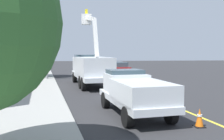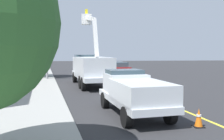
# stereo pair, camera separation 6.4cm
# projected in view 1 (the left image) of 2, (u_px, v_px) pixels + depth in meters

# --- Properties ---
(ground) EXTENTS (120.00, 120.00, 0.00)m
(ground) POSITION_uv_depth(u_px,v_px,m) (122.00, 85.00, 23.54)
(ground) COLOR #2D2D30
(sidewalk_far_side) EXTENTS (59.87, 12.48, 0.12)m
(sidewalk_far_side) POSITION_uv_depth(u_px,v_px,m) (36.00, 87.00, 21.58)
(sidewalk_far_side) COLOR #9E9E99
(sidewalk_far_side) RESTS_ON ground
(lane_centre_stripe) EXTENTS (49.47, 7.59, 0.01)m
(lane_centre_stripe) POSITION_uv_depth(u_px,v_px,m) (122.00, 85.00, 23.54)
(lane_centre_stripe) COLOR yellow
(lane_centre_stripe) RESTS_ON ground
(utility_bucket_truck) EXTENTS (8.48, 3.69, 6.82)m
(utility_bucket_truck) POSITION_uv_depth(u_px,v_px,m) (91.00, 67.00, 22.89)
(utility_bucket_truck) COLOR silver
(utility_bucket_truck) RESTS_ON ground
(service_pickup_truck) EXTENTS (5.85, 2.91, 2.06)m
(service_pickup_truck) POSITION_uv_depth(u_px,v_px,m) (134.00, 92.00, 12.20)
(service_pickup_truck) COLOR silver
(service_pickup_truck) RESTS_ON ground
(passing_minivan) EXTENTS (5.03, 2.59, 1.69)m
(passing_minivan) POSITION_uv_depth(u_px,v_px,m) (118.00, 68.00, 32.73)
(passing_minivan) COLOR maroon
(passing_minivan) RESTS_ON ground
(traffic_cone_leading) EXTENTS (0.40, 0.40, 0.75)m
(traffic_cone_leading) POSITION_uv_depth(u_px,v_px,m) (200.00, 118.00, 10.32)
(traffic_cone_leading) COLOR black
(traffic_cone_leading) RESTS_ON ground
(traffic_cone_mid_front) EXTENTS (0.40, 0.40, 0.75)m
(traffic_cone_mid_front) POSITION_uv_depth(u_px,v_px,m) (101.00, 76.00, 27.62)
(traffic_cone_mid_front) COLOR black
(traffic_cone_mid_front) RESTS_ON ground
(traffic_signal_mast) EXTENTS (7.25, 1.26, 8.03)m
(traffic_signal_mast) POSITION_uv_depth(u_px,v_px,m) (46.00, 24.00, 25.12)
(traffic_signal_mast) COLOR gray
(traffic_signal_mast) RESTS_ON ground
(street_tree_right) EXTENTS (4.32, 4.32, 6.22)m
(street_tree_right) POSITION_uv_depth(u_px,v_px,m) (31.00, 42.00, 29.03)
(street_tree_right) COLOR brown
(street_tree_right) RESTS_ON ground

